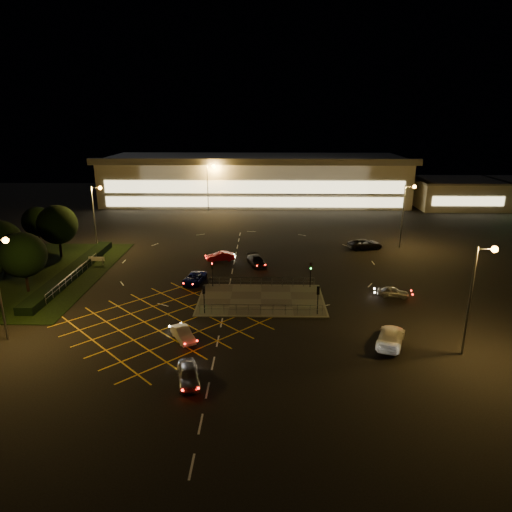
{
  "coord_description": "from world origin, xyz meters",
  "views": [
    {
      "loc": [
        2.33,
        -50.5,
        20.44
      ],
      "look_at": [
        1.22,
        8.59,
        2.0
      ],
      "focal_mm": 32.0,
      "sensor_mm": 36.0,
      "label": 1
    }
  ],
  "objects_px": {
    "car_circ_red": "(220,256)",
    "car_far_dkgrey": "(257,261)",
    "car_queue_white": "(183,334)",
    "car_east_grey": "(365,244)",
    "car_approach_white": "(391,337)",
    "car_near_silver": "(188,374)",
    "car_left_blue": "(194,278)",
    "signal_se": "(318,294)",
    "signal_ne": "(311,270)",
    "car_right_silver": "(393,292)",
    "signal_nw": "(212,269)",
    "signal_sw": "(204,294)"
  },
  "relations": [
    {
      "from": "car_far_dkgrey",
      "to": "car_right_silver",
      "type": "bearing_deg",
      "value": -53.62
    },
    {
      "from": "car_left_blue",
      "to": "car_approach_white",
      "type": "distance_m",
      "value": 25.86
    },
    {
      "from": "signal_sw",
      "to": "signal_ne",
      "type": "bearing_deg",
      "value": -146.35
    },
    {
      "from": "car_circ_red",
      "to": "car_approach_white",
      "type": "distance_m",
      "value": 30.85
    },
    {
      "from": "car_near_silver",
      "to": "car_left_blue",
      "type": "bearing_deg",
      "value": 83.65
    },
    {
      "from": "car_queue_white",
      "to": "car_circ_red",
      "type": "relative_size",
      "value": 0.94
    },
    {
      "from": "car_queue_white",
      "to": "car_far_dkgrey",
      "type": "relative_size",
      "value": 0.8
    },
    {
      "from": "car_far_dkgrey",
      "to": "car_east_grey",
      "type": "xyz_separation_m",
      "value": [
        17.08,
        8.68,
        0.08
      ]
    },
    {
      "from": "signal_sw",
      "to": "car_queue_white",
      "type": "relative_size",
      "value": 0.85
    },
    {
      "from": "signal_ne",
      "to": "car_near_silver",
      "type": "distance_m",
      "value": 23.98
    },
    {
      "from": "car_right_silver",
      "to": "car_approach_white",
      "type": "bearing_deg",
      "value": 174.05
    },
    {
      "from": "car_queue_white",
      "to": "car_far_dkgrey",
      "type": "xyz_separation_m",
      "value": [
        6.57,
        22.32,
        0.06
      ]
    },
    {
      "from": "signal_se",
      "to": "car_east_grey",
      "type": "distance_m",
      "value": 27.29
    },
    {
      "from": "signal_nw",
      "to": "car_far_dkgrey",
      "type": "height_order",
      "value": "signal_nw"
    },
    {
      "from": "signal_ne",
      "to": "car_right_silver",
      "type": "distance_m",
      "value": 9.95
    },
    {
      "from": "signal_se",
      "to": "signal_ne",
      "type": "distance_m",
      "value": 7.99
    },
    {
      "from": "signal_se",
      "to": "car_far_dkgrey",
      "type": "height_order",
      "value": "signal_se"
    },
    {
      "from": "car_circ_red",
      "to": "signal_nw",
      "type": "bearing_deg",
      "value": -11.9
    },
    {
      "from": "signal_ne",
      "to": "car_near_silver",
      "type": "height_order",
      "value": "signal_ne"
    },
    {
      "from": "car_east_grey",
      "to": "signal_se",
      "type": "bearing_deg",
      "value": 146.49
    },
    {
      "from": "car_near_silver",
      "to": "car_right_silver",
      "type": "bearing_deg",
      "value": 27.1
    },
    {
      "from": "signal_sw",
      "to": "car_queue_white",
      "type": "distance_m",
      "value": 6.19
    },
    {
      "from": "signal_nw",
      "to": "car_near_silver",
      "type": "distance_m",
      "value": 20.95
    },
    {
      "from": "car_near_silver",
      "to": "car_east_grey",
      "type": "distance_m",
      "value": 43.99
    },
    {
      "from": "car_near_silver",
      "to": "car_right_silver",
      "type": "xyz_separation_m",
      "value": [
        21.05,
        18.13,
        -0.1
      ]
    },
    {
      "from": "signal_nw",
      "to": "signal_ne",
      "type": "distance_m",
      "value": 12.0
    },
    {
      "from": "car_left_blue",
      "to": "car_far_dkgrey",
      "type": "xyz_separation_m",
      "value": [
        7.76,
        7.18,
        0.03
      ]
    },
    {
      "from": "signal_nw",
      "to": "car_left_blue",
      "type": "distance_m",
      "value": 3.33
    },
    {
      "from": "car_queue_white",
      "to": "car_east_grey",
      "type": "relative_size",
      "value": 0.68
    },
    {
      "from": "signal_sw",
      "to": "car_approach_white",
      "type": "bearing_deg",
      "value": 160.69
    },
    {
      "from": "signal_sw",
      "to": "car_queue_white",
      "type": "xyz_separation_m",
      "value": [
        -1.31,
        -5.79,
        -1.76
      ]
    },
    {
      "from": "signal_se",
      "to": "car_right_silver",
      "type": "xyz_separation_m",
      "value": [
        9.4,
        5.24,
        -1.76
      ]
    },
    {
      "from": "car_right_silver",
      "to": "signal_se",
      "type": "bearing_deg",
      "value": 129.22
    },
    {
      "from": "car_left_blue",
      "to": "signal_se",
      "type": "bearing_deg",
      "value": -20.98
    },
    {
      "from": "car_near_silver",
      "to": "car_east_grey",
      "type": "xyz_separation_m",
      "value": [
        21.99,
        38.1,
        0.04
      ]
    },
    {
      "from": "signal_nw",
      "to": "car_queue_white",
      "type": "distance_m",
      "value": 13.95
    },
    {
      "from": "car_circ_red",
      "to": "car_far_dkgrey",
      "type": "bearing_deg",
      "value": 56.16
    },
    {
      "from": "car_right_silver",
      "to": "car_circ_red",
      "type": "bearing_deg",
      "value": 68.1
    },
    {
      "from": "car_near_silver",
      "to": "car_right_silver",
      "type": "relative_size",
      "value": 1.17
    },
    {
      "from": "car_east_grey",
      "to": "car_approach_white",
      "type": "bearing_deg",
      "value": 161.09
    },
    {
      "from": "car_east_grey",
      "to": "car_approach_white",
      "type": "xyz_separation_m",
      "value": [
        -4.27,
        -31.53,
        0.03
      ]
    },
    {
      "from": "signal_sw",
      "to": "signal_se",
      "type": "relative_size",
      "value": 1.0
    },
    {
      "from": "signal_sw",
      "to": "signal_nw",
      "type": "bearing_deg",
      "value": -90.0
    },
    {
      "from": "car_circ_red",
      "to": "signal_sw",
      "type": "bearing_deg",
      "value": -12.01
    },
    {
      "from": "car_far_dkgrey",
      "to": "car_circ_red",
      "type": "height_order",
      "value": "car_far_dkgrey"
    },
    {
      "from": "car_near_silver",
      "to": "car_approach_white",
      "type": "height_order",
      "value": "car_approach_white"
    },
    {
      "from": "car_near_silver",
      "to": "car_far_dkgrey",
      "type": "distance_m",
      "value": 29.83
    },
    {
      "from": "car_near_silver",
      "to": "car_left_blue",
      "type": "xyz_separation_m",
      "value": [
        -2.84,
        22.24,
        -0.07
      ]
    },
    {
      "from": "signal_ne",
      "to": "car_far_dkgrey",
      "type": "relative_size",
      "value": 0.68
    },
    {
      "from": "signal_ne",
      "to": "car_queue_white",
      "type": "xyz_separation_m",
      "value": [
        -13.31,
        -13.78,
        -1.76
      ]
    }
  ]
}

